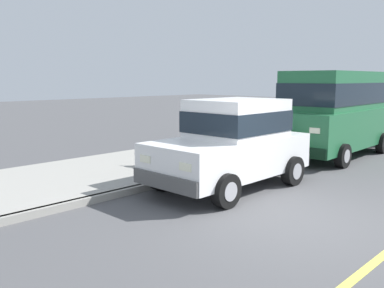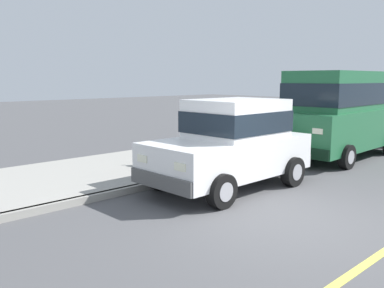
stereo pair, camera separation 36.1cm
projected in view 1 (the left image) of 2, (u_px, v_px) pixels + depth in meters
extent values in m
plane|color=#4C4C4F|center=(292.00, 220.00, 6.90)|extent=(80.00, 80.00, 0.00)
cube|color=gray|center=(162.00, 183.00, 9.09)|extent=(0.16, 64.00, 0.14)
cube|color=#99968E|center=(114.00, 170.00, 10.33)|extent=(3.60, 64.00, 0.14)
cube|color=white|center=(229.00, 156.00, 8.86)|extent=(1.73, 3.71, 0.76)
cube|color=white|center=(237.00, 118.00, 8.92)|extent=(1.52, 1.91, 0.80)
cube|color=#19232D|center=(237.00, 121.00, 8.93)|extent=(1.56, 1.95, 0.44)
cube|color=#505050|center=(167.00, 181.00, 7.62)|extent=(1.69, 0.21, 0.28)
cube|color=#505050|center=(276.00, 156.00, 10.18)|extent=(1.69, 0.21, 0.28)
cylinder|color=black|center=(226.00, 191.00, 7.52)|extent=(0.22, 0.64, 0.64)
cylinder|color=#9E9EA3|center=(226.00, 191.00, 7.52)|extent=(0.24, 0.35, 0.35)
cylinder|color=black|center=(162.00, 175.00, 8.70)|extent=(0.22, 0.64, 0.64)
cylinder|color=#9E9EA3|center=(162.00, 175.00, 8.70)|extent=(0.24, 0.35, 0.35)
cylinder|color=black|center=(293.00, 171.00, 9.15)|extent=(0.22, 0.64, 0.64)
cylinder|color=#9E9EA3|center=(293.00, 171.00, 9.15)|extent=(0.24, 0.35, 0.35)
cylinder|color=black|center=(231.00, 160.00, 10.33)|extent=(0.22, 0.64, 0.64)
cylinder|color=#9E9EA3|center=(231.00, 160.00, 10.33)|extent=(0.24, 0.35, 0.35)
cube|color=#EAEACC|center=(186.00, 167.00, 7.18)|extent=(0.28, 0.08, 0.14)
cube|color=#EAEACC|center=(146.00, 159.00, 7.91)|extent=(0.28, 0.08, 0.14)
cube|color=#23663D|center=(334.00, 127.00, 12.55)|extent=(2.02, 4.85, 1.10)
cube|color=#23663D|center=(335.00, 90.00, 12.38)|extent=(1.77, 3.84, 1.10)
cube|color=#19232D|center=(335.00, 93.00, 12.40)|extent=(1.81, 3.88, 0.61)
cube|color=black|center=(294.00, 150.00, 10.91)|extent=(1.87, 0.25, 0.28)
cube|color=black|center=(363.00, 133.00, 14.32)|extent=(1.87, 0.25, 0.28)
cylinder|color=black|center=(343.00, 156.00, 10.92)|extent=(0.24, 0.65, 0.64)
cylinder|color=#9E9EA3|center=(343.00, 156.00, 10.92)|extent=(0.25, 0.36, 0.35)
cylinder|color=black|center=(279.00, 148.00, 12.19)|extent=(0.24, 0.65, 0.64)
cylinder|color=#9E9EA3|center=(279.00, 148.00, 12.19)|extent=(0.25, 0.36, 0.35)
cylinder|color=black|center=(382.00, 143.00, 13.08)|extent=(0.24, 0.65, 0.64)
cylinder|color=#9E9EA3|center=(382.00, 143.00, 13.08)|extent=(0.25, 0.36, 0.35)
cylinder|color=black|center=(325.00, 137.00, 14.35)|extent=(0.24, 0.65, 0.64)
cylinder|color=#9E9EA3|center=(325.00, 137.00, 14.35)|extent=(0.25, 0.36, 0.35)
cube|color=#EAEACC|center=(315.00, 131.00, 10.41)|extent=(0.28, 0.09, 0.14)
cube|color=#EAEACC|center=(274.00, 127.00, 11.19)|extent=(0.28, 0.09, 0.14)
cube|color=black|center=(374.00, 131.00, 14.92)|extent=(1.69, 0.21, 0.28)
cylinder|color=black|center=(358.00, 131.00, 16.00)|extent=(0.22, 0.64, 0.64)
cylinder|color=#9E9EA3|center=(358.00, 131.00, 16.00)|extent=(0.24, 0.35, 0.35)
cylinder|color=black|center=(381.00, 126.00, 17.62)|extent=(0.22, 0.64, 0.64)
cylinder|color=#9E9EA3|center=(381.00, 126.00, 17.62)|extent=(0.24, 0.35, 0.35)
cube|color=#EAEACC|center=(359.00, 120.00, 15.22)|extent=(0.28, 0.08, 0.14)
ellipsoid|color=#999691|center=(145.00, 155.00, 10.45)|extent=(0.48, 0.31, 0.20)
cylinder|color=#999691|center=(151.00, 163.00, 10.46)|extent=(0.05, 0.05, 0.18)
cylinder|color=#999691|center=(148.00, 164.00, 10.36)|extent=(0.05, 0.05, 0.18)
cylinder|color=#999691|center=(142.00, 162.00, 10.59)|extent=(0.05, 0.05, 0.18)
cylinder|color=#999691|center=(139.00, 163.00, 10.49)|extent=(0.05, 0.05, 0.18)
sphere|color=#999691|center=(154.00, 153.00, 10.29)|extent=(0.17, 0.17, 0.17)
ellipsoid|color=#54524F|center=(157.00, 154.00, 10.25)|extent=(0.12, 0.10, 0.06)
cone|color=#999691|center=(155.00, 149.00, 10.33)|extent=(0.06, 0.06, 0.07)
cone|color=#999691|center=(153.00, 150.00, 10.24)|extent=(0.06, 0.06, 0.07)
cylinder|color=#999691|center=(136.00, 152.00, 10.56)|extent=(0.12, 0.06, 0.13)
cylinder|color=red|center=(243.00, 155.00, 11.82)|extent=(0.24, 0.24, 0.06)
cylinder|color=red|center=(243.00, 145.00, 11.77)|extent=(0.17, 0.17, 0.55)
sphere|color=red|center=(243.00, 134.00, 11.72)|extent=(0.15, 0.15, 0.15)
cylinder|color=red|center=(239.00, 143.00, 11.85)|extent=(0.10, 0.07, 0.07)
cylinder|color=red|center=(246.00, 144.00, 11.69)|extent=(0.10, 0.07, 0.07)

